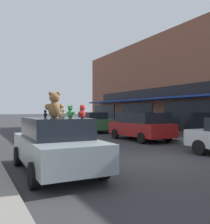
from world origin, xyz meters
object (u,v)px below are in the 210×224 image
(teddy_bear_green, at_px, (70,112))
(teddy_bear_black, at_px, (45,114))
(teddy_bear_cream, at_px, (63,113))
(parked_car_far_right, at_px, (93,122))
(teddy_bear_teal, at_px, (52,112))
(teddy_bear_giant, at_px, (54,105))
(teddy_bear_pink, at_px, (54,113))
(teddy_bear_orange, at_px, (60,113))
(teddy_bear_blue, at_px, (82,113))
(plush_art_car, at_px, (56,144))
(parked_car_far_center, at_px, (140,126))
(teddy_bear_red, at_px, (82,112))
(teddy_bear_white, at_px, (71,113))

(teddy_bear_green, bearing_deg, teddy_bear_black, -22.44)
(teddy_bear_cream, xyz_separation_m, teddy_bear_black, (-0.13, 1.37, -0.02))
(teddy_bear_black, xyz_separation_m, parked_car_far_right, (6.78, 10.86, -0.82))
(teddy_bear_teal, xyz_separation_m, teddy_bear_green, (0.15, -1.22, -0.00))
(teddy_bear_giant, relative_size, teddy_bear_pink, 2.58)
(teddy_bear_orange, bearing_deg, teddy_bear_giant, 66.70)
(teddy_bear_giant, bearing_deg, teddy_bear_blue, 138.50)
(teddy_bear_cream, bearing_deg, plush_art_car, -77.15)
(teddy_bear_pink, height_order, teddy_bear_orange, teddy_bear_pink)
(teddy_bear_black, xyz_separation_m, parked_car_far_center, (6.78, 4.21, -0.79))
(teddy_bear_red, xyz_separation_m, teddy_bear_cream, (-0.38, 0.48, -0.04))
(teddy_bear_green, relative_size, teddy_bear_cream, 1.29)
(teddy_bear_giant, relative_size, teddy_bear_red, 2.10)
(teddy_bear_teal, relative_size, teddy_bear_orange, 1.24)
(plush_art_car, bearing_deg, teddy_bear_giant, 85.01)
(teddy_bear_pink, distance_m, parked_car_far_center, 7.87)
(teddy_bear_red, bearing_deg, teddy_bear_teal, -111.34)
(teddy_bear_giant, bearing_deg, parked_car_far_right, -101.55)
(teddy_bear_white, xyz_separation_m, parked_car_far_center, (6.20, 4.96, -0.81))
(teddy_bear_orange, bearing_deg, teddy_bear_pink, 33.29)
(teddy_bear_orange, relative_size, parked_car_far_center, 0.07)
(teddy_bear_teal, distance_m, teddy_bear_blue, 1.45)
(teddy_bear_teal, bearing_deg, parked_car_far_right, -163.11)
(plush_art_car, height_order, teddy_bear_giant, teddy_bear_giant)
(teddy_bear_teal, xyz_separation_m, teddy_bear_white, (0.43, -0.47, -0.04))
(teddy_bear_giant, xyz_separation_m, teddy_bear_blue, (0.51, -0.88, -0.23))
(teddy_bear_pink, bearing_deg, teddy_bear_giant, 102.19)
(teddy_bear_pink, bearing_deg, teddy_bear_cream, 112.04)
(teddy_bear_teal, height_order, teddy_bear_green, teddy_bear_teal)
(plush_art_car, relative_size, parked_car_far_center, 0.97)
(teddy_bear_teal, distance_m, teddy_bear_white, 0.64)
(teddy_bear_pink, bearing_deg, parked_car_far_center, -118.63)
(teddy_bear_black, bearing_deg, parked_car_far_right, -53.65)
(plush_art_car, distance_m, teddy_bear_blue, 1.25)
(teddy_bear_giant, distance_m, teddy_bear_red, 1.17)
(teddy_bear_black, distance_m, parked_car_far_right, 12.83)
(teddy_bear_red, xyz_separation_m, teddy_bear_green, (-0.20, 0.36, -0.00))
(teddy_bear_pink, bearing_deg, teddy_bear_green, 119.57)
(teddy_bear_white, distance_m, parked_car_far_center, 7.98)
(teddy_bear_blue, bearing_deg, teddy_bear_orange, -20.59)
(teddy_bear_pink, distance_m, teddy_bear_red, 1.76)
(teddy_bear_pink, height_order, teddy_bear_red, teddy_bear_red)
(parked_car_far_center, bearing_deg, teddy_bear_black, -148.14)
(teddy_bear_blue, distance_m, parked_car_far_right, 14.00)
(teddy_bear_cream, relative_size, teddy_bear_black, 1.18)
(teddy_bear_green, height_order, teddy_bear_orange, teddy_bear_green)
(teddy_bear_teal, bearing_deg, teddy_bear_pink, -164.33)
(teddy_bear_giant, height_order, teddy_bear_white, teddy_bear_giant)
(teddy_bear_white, height_order, teddy_bear_orange, teddy_bear_orange)
(plush_art_car, height_order, teddy_bear_teal, teddy_bear_teal)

